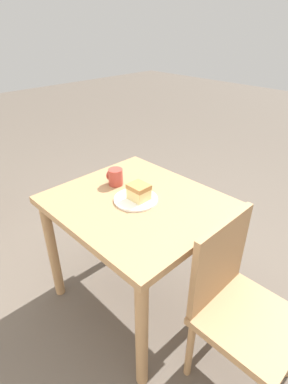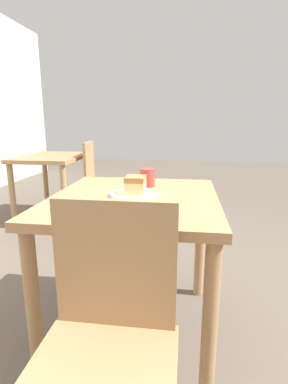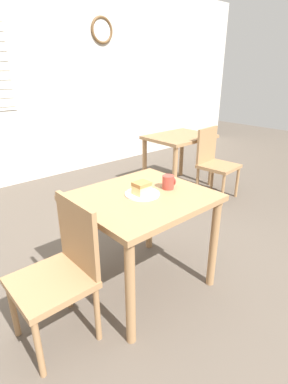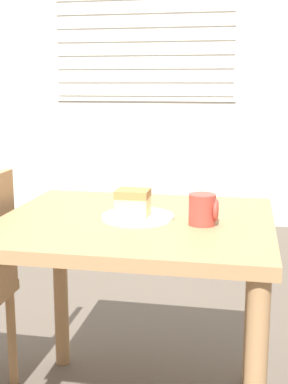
{
  "view_description": "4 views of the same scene",
  "coord_description": "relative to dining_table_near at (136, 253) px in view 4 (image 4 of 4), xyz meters",
  "views": [
    {
      "loc": [
        -0.94,
        1.11,
        1.6
      ],
      "look_at": [
        0.07,
        0.13,
        0.79
      ],
      "focal_mm": 28.0,
      "sensor_mm": 36.0,
      "label": 1
    },
    {
      "loc": [
        -1.32,
        -0.06,
        1.11
      ],
      "look_at": [
        0.02,
        0.12,
        0.78
      ],
      "focal_mm": 28.0,
      "sensor_mm": 36.0,
      "label": 2
    },
    {
      "loc": [
        -1.17,
        -1.24,
        1.56
      ],
      "look_at": [
        0.05,
        0.13,
        0.8
      ],
      "focal_mm": 28.0,
      "sensor_mm": 36.0,
      "label": 3
    },
    {
      "loc": [
        0.42,
        -1.49,
        1.19
      ],
      "look_at": [
        0.09,
        0.19,
        0.84
      ],
      "focal_mm": 50.0,
      "sensor_mm": 36.0,
      "label": 4
    }
  ],
  "objects": [
    {
      "name": "wall_back",
      "position": [
        -0.07,
        2.85,
        0.77
      ],
      "size": [
        10.0,
        0.1,
        2.8
      ],
      "color": "beige",
      "rests_on": "ground_plane"
    },
    {
      "name": "dining_table_near",
      "position": [
        0.0,
        0.0,
        0.0
      ],
      "size": [
        0.89,
        0.8,
        0.75
      ],
      "color": "#9E754C",
      "rests_on": "ground_plane"
    },
    {
      "name": "plate",
      "position": [
        0.01,
        0.0,
        0.13
      ],
      "size": [
        0.24,
        0.24,
        0.01
      ],
      "color": "white",
      "rests_on": "dining_table_near"
    },
    {
      "name": "cake_slice",
      "position": [
        -0.01,
        -0.01,
        0.17
      ],
      "size": [
        0.11,
        0.09,
        0.09
      ],
      "color": "#E0C67F",
      "rests_on": "plate"
    },
    {
      "name": "coffee_mug",
      "position": [
        0.23,
        -0.04,
        0.17
      ],
      "size": [
        0.09,
        0.08,
        0.1
      ],
      "color": "#9E382D",
      "rests_on": "dining_table_near"
    }
  ]
}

